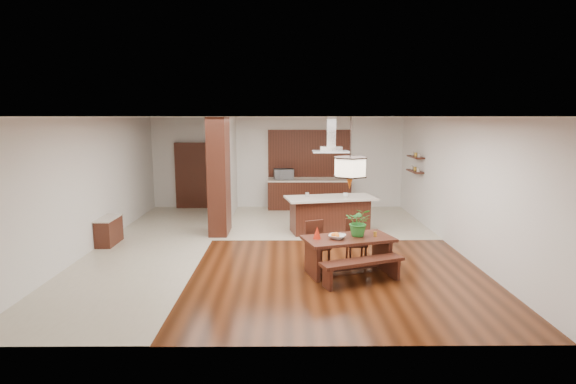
{
  "coord_description": "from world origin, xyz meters",
  "views": [
    {
      "loc": [
        0.23,
        -9.83,
        2.89
      ],
      "look_at": [
        0.3,
        0.0,
        1.25
      ],
      "focal_mm": 28.0,
      "sensor_mm": 36.0,
      "label": 1
    }
  ],
  "objects_px": {
    "fruit_bowl": "(337,237)",
    "range_hood": "(331,135)",
    "hallway_console": "(109,231)",
    "dining_chair_right": "(356,241)",
    "kitchen_island": "(330,214)",
    "dining_chair_left": "(318,244)",
    "pendant_lantern": "(350,153)",
    "foliage_plant": "(359,222)",
    "microwave": "(284,174)",
    "dining_table": "(348,247)",
    "dining_bench": "(362,272)",
    "island_cup": "(346,195)"
  },
  "relations": [
    {
      "from": "fruit_bowl",
      "to": "range_hood",
      "type": "relative_size",
      "value": 0.34
    },
    {
      "from": "hallway_console",
      "to": "dining_chair_right",
      "type": "distance_m",
      "value": 5.63
    },
    {
      "from": "kitchen_island",
      "to": "dining_chair_left",
      "type": "bearing_deg",
      "value": -111.67
    },
    {
      "from": "pendant_lantern",
      "to": "kitchen_island",
      "type": "bearing_deg",
      "value": 90.82
    },
    {
      "from": "foliage_plant",
      "to": "fruit_bowl",
      "type": "bearing_deg",
      "value": -156.7
    },
    {
      "from": "dining_chair_left",
      "to": "microwave",
      "type": "xyz_separation_m",
      "value": [
        -0.68,
        5.6,
        0.67
      ]
    },
    {
      "from": "dining_table",
      "to": "dining_chair_left",
      "type": "bearing_deg",
      "value": 146.0
    },
    {
      "from": "dining_bench",
      "to": "microwave",
      "type": "height_order",
      "value": "microwave"
    },
    {
      "from": "dining_table",
      "to": "dining_chair_right",
      "type": "bearing_deg",
      "value": 67.42
    },
    {
      "from": "range_hood",
      "to": "island_cup",
      "type": "relative_size",
      "value": 6.66
    },
    {
      "from": "dining_chair_left",
      "to": "kitchen_island",
      "type": "xyz_separation_m",
      "value": [
        0.49,
        2.66,
        0.03
      ]
    },
    {
      "from": "dining_chair_right",
      "to": "hallway_console",
      "type": "bearing_deg",
      "value": 161.39
    },
    {
      "from": "dining_bench",
      "to": "dining_chair_left",
      "type": "height_order",
      "value": "dining_chair_left"
    },
    {
      "from": "dining_bench",
      "to": "dining_chair_right",
      "type": "xyz_separation_m",
      "value": [
        0.08,
        1.17,
        0.22
      ]
    },
    {
      "from": "dining_bench",
      "to": "pendant_lantern",
      "type": "height_order",
      "value": "pendant_lantern"
    },
    {
      "from": "dining_bench",
      "to": "foliage_plant",
      "type": "xyz_separation_m",
      "value": [
        0.04,
        0.66,
        0.74
      ]
    },
    {
      "from": "dining_bench",
      "to": "fruit_bowl",
      "type": "bearing_deg",
      "value": 129.29
    },
    {
      "from": "dining_table",
      "to": "dining_chair_right",
      "type": "relative_size",
      "value": 2.08
    },
    {
      "from": "dining_chair_left",
      "to": "dining_bench",
      "type": "bearing_deg",
      "value": -75.75
    },
    {
      "from": "dining_chair_left",
      "to": "microwave",
      "type": "relative_size",
      "value": 1.47
    },
    {
      "from": "foliage_plant",
      "to": "island_cup",
      "type": "relative_size",
      "value": 4.01
    },
    {
      "from": "foliage_plant",
      "to": "fruit_bowl",
      "type": "distance_m",
      "value": 0.52
    },
    {
      "from": "island_cup",
      "to": "fruit_bowl",
      "type": "bearing_deg",
      "value": -100.36
    },
    {
      "from": "dining_table",
      "to": "kitchen_island",
      "type": "relative_size",
      "value": 0.77
    },
    {
      "from": "microwave",
      "to": "dining_chair_right",
      "type": "bearing_deg",
      "value": -83.39
    },
    {
      "from": "dining_bench",
      "to": "dining_chair_left",
      "type": "xyz_separation_m",
      "value": [
        -0.71,
        0.93,
        0.23
      ]
    },
    {
      "from": "dining_chair_right",
      "to": "fruit_bowl",
      "type": "bearing_deg",
      "value": -129.02
    },
    {
      "from": "fruit_bowl",
      "to": "microwave",
      "type": "bearing_deg",
      "value": 99.39
    },
    {
      "from": "foliage_plant",
      "to": "island_cup",
      "type": "distance_m",
      "value": 2.87
    },
    {
      "from": "pendant_lantern",
      "to": "dining_bench",
      "type": "bearing_deg",
      "value": -73.29
    },
    {
      "from": "pendant_lantern",
      "to": "microwave",
      "type": "distance_m",
      "value": 6.19
    },
    {
      "from": "dining_table",
      "to": "hallway_console",
      "type": "bearing_deg",
      "value": 159.61
    },
    {
      "from": "pendant_lantern",
      "to": "fruit_bowl",
      "type": "relative_size",
      "value": 4.3
    },
    {
      "from": "dining_chair_right",
      "to": "dining_chair_left",
      "type": "bearing_deg",
      "value": -168.11
    },
    {
      "from": "dining_table",
      "to": "microwave",
      "type": "relative_size",
      "value": 3.0
    },
    {
      "from": "fruit_bowl",
      "to": "kitchen_island",
      "type": "xyz_separation_m",
      "value": [
        0.18,
        3.12,
        -0.25
      ]
    },
    {
      "from": "island_cup",
      "to": "microwave",
      "type": "height_order",
      "value": "microwave"
    },
    {
      "from": "dining_chair_left",
      "to": "kitchen_island",
      "type": "bearing_deg",
      "value": 56.48
    },
    {
      "from": "dining_table",
      "to": "pendant_lantern",
      "type": "xyz_separation_m",
      "value": [
        0.0,
        0.0,
        1.74
      ]
    },
    {
      "from": "dining_chair_right",
      "to": "range_hood",
      "type": "bearing_deg",
      "value": 92.03
    },
    {
      "from": "pendant_lantern",
      "to": "fruit_bowl",
      "type": "height_order",
      "value": "pendant_lantern"
    },
    {
      "from": "dining_chair_left",
      "to": "kitchen_island",
      "type": "relative_size",
      "value": 0.38
    },
    {
      "from": "dining_bench",
      "to": "microwave",
      "type": "distance_m",
      "value": 6.74
    },
    {
      "from": "hallway_console",
      "to": "range_hood",
      "type": "xyz_separation_m",
      "value": [
        5.18,
        1.09,
        2.15
      ]
    },
    {
      "from": "kitchen_island",
      "to": "island_cup",
      "type": "xyz_separation_m",
      "value": [
        0.38,
        -0.07,
        0.5
      ]
    },
    {
      "from": "dining_chair_left",
      "to": "foliage_plant",
      "type": "relative_size",
      "value": 1.64
    },
    {
      "from": "hallway_console",
      "to": "island_cup",
      "type": "distance_m",
      "value": 5.69
    },
    {
      "from": "dining_chair_left",
      "to": "hallway_console",
      "type": "bearing_deg",
      "value": 138.36
    },
    {
      "from": "fruit_bowl",
      "to": "range_hood",
      "type": "distance_m",
      "value": 3.58
    },
    {
      "from": "dining_bench",
      "to": "microwave",
      "type": "bearing_deg",
      "value": 102.03
    }
  ]
}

